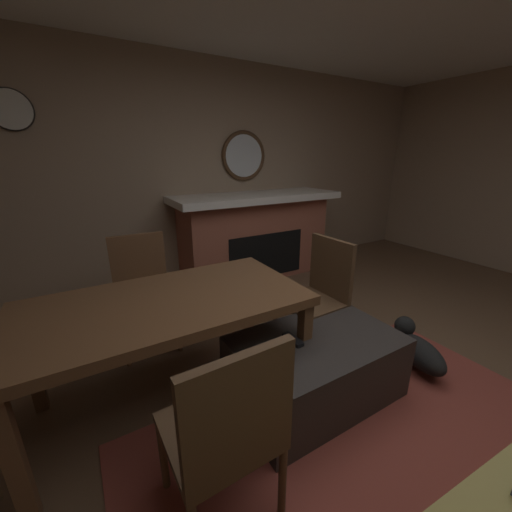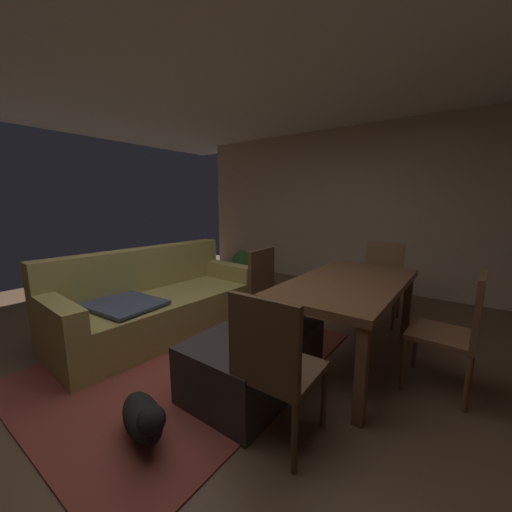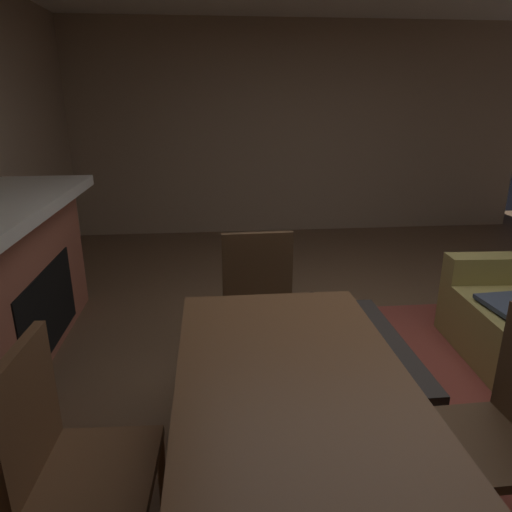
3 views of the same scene
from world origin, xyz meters
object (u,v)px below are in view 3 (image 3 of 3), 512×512
object	(u,v)px
ottoman_coffee_table	(342,376)
dining_chair_west	(260,301)
dining_chair_south	(64,453)
small_dog	(335,316)
dining_table	(296,406)
dining_chair_north	(506,422)
tv_remote	(342,355)

from	to	relation	value
ottoman_coffee_table	dining_chair_west	distance (m)	0.65
dining_chair_south	small_dog	xyz separation A→B (m)	(-1.66, 1.43, -0.35)
dining_table	small_dog	distance (m)	1.84
ottoman_coffee_table	dining_chair_west	bearing A→B (deg)	-132.47
dining_chair_west	dining_chair_north	distance (m)	1.46
dining_table	dining_chair_south	distance (m)	0.83
small_dog	tv_remote	bearing A→B (deg)	-13.53
tv_remote	dining_chair_south	bearing A→B (deg)	-62.96
ottoman_coffee_table	dining_chair_south	bearing A→B (deg)	-56.65
dining_chair_north	dining_chair_west	bearing A→B (deg)	-145.77
ottoman_coffee_table	dining_chair_south	distance (m)	1.52
dining_chair_south	dining_chair_north	world-z (taller)	same
ottoman_coffee_table	dining_chair_south	xyz separation A→B (m)	(0.82, -1.24, 0.31)
dining_chair_south	ottoman_coffee_table	bearing A→B (deg)	123.35
ottoman_coffee_table	dining_chair_north	distance (m)	0.96
dining_table	dining_chair_west	distance (m)	1.22
ottoman_coffee_table	dining_chair_north	bearing A→B (deg)	25.87
ottoman_coffee_table	small_dog	bearing A→B (deg)	167.70
ottoman_coffee_table	dining_chair_south	world-z (taller)	dining_chair_south
dining_chair_south	small_dog	bearing A→B (deg)	139.33
dining_chair_west	dining_chair_south	world-z (taller)	same
tv_remote	dining_chair_north	bearing A→B (deg)	32.12
dining_chair_south	small_dog	world-z (taller)	dining_chair_south
tv_remote	small_dog	bearing A→B (deg)	164.30
ottoman_coffee_table	small_dog	world-z (taller)	ottoman_coffee_table
dining_chair_west	dining_chair_north	bearing A→B (deg)	34.23
tv_remote	dining_table	distance (m)	0.79
ottoman_coffee_table	dining_chair_west	xyz separation A→B (m)	(-0.39, -0.43, 0.31)
dining_chair_north	ottoman_coffee_table	bearing A→B (deg)	-154.13
dining_table	dining_chair_south	xyz separation A→B (m)	(-0.00, -0.82, -0.14)
small_dog	dining_table	bearing A→B (deg)	-20.02
dining_chair_west	dining_chair_north	xyz separation A→B (m)	(1.21, 0.82, 0.00)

